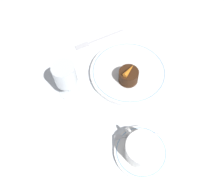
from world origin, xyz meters
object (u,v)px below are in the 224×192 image
Objects in this scene: fork at (95,41)px; coffee_cup at (142,149)px; dinner_plate at (129,72)px; wine_glass at (65,77)px; dessert_cake at (128,76)px.

coffee_cup is at bearing 164.18° from fork.
fork is at bearing 5.09° from dinner_plate.
wine_glass is (0.05, 0.19, 0.07)m from dinner_plate.
dinner_plate is 0.21m from wine_glass.
coffee_cup is 0.43m from fork.
dinner_plate is 0.18m from fork.
coffee_cup is at bearing -167.97° from wine_glass.
coffee_cup reaches higher than dinner_plate.
wine_glass is 0.19m from dessert_cake.
fork is 0.21m from dessert_cake.
wine_glass reaches higher than fork.
dinner_plate is at bearing -30.11° from coffee_cup.
coffee_cup is 0.29m from wine_glass.
fork is (0.41, -0.12, -0.04)m from coffee_cup.
dessert_cake reaches higher than dinner_plate.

